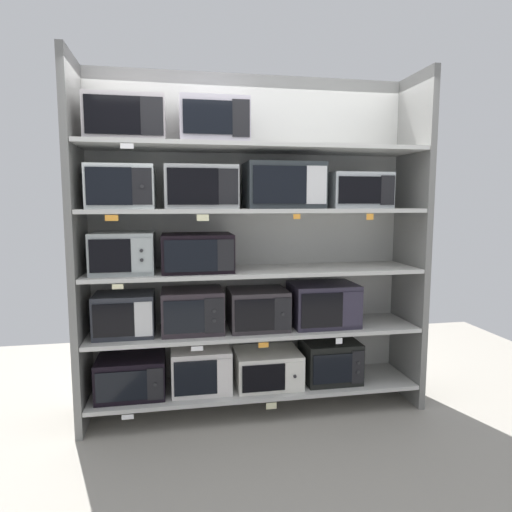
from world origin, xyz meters
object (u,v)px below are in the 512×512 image
object	(u,v)px
microwave_3	(330,360)
microwave_7	(323,304)
microwave_15	(213,123)
microwave_12	(283,186)
microwave_1	(201,368)
microwave_10	(122,187)
microwave_4	(125,314)
microwave_14	(126,120)
microwave_0	(132,376)
microwave_6	(258,309)
microwave_8	(123,253)
microwave_2	(267,368)
microwave_9	(197,252)
microwave_11	(201,187)
microwave_13	(357,191)
microwave_5	(192,311)

from	to	relation	value
microwave_3	microwave_7	xyz separation A→B (m)	(-0.07, -0.00, 0.46)
microwave_15	microwave_12	bearing A→B (deg)	-0.03
microwave_1	microwave_12	distance (m)	1.51
microwave_3	microwave_10	xyz separation A→B (m)	(-1.56, -0.00, 1.36)
microwave_4	microwave_14	world-z (taller)	microwave_14
microwave_12	microwave_14	xyz separation A→B (m)	(-1.12, -0.00, 0.44)
microwave_0	microwave_10	distance (m)	1.38
microwave_1	microwave_6	world-z (taller)	microwave_6
microwave_0	microwave_8	xyz separation A→B (m)	(-0.03, -0.00, 0.91)
microwave_3	microwave_8	bearing A→B (deg)	-179.99
microwave_0	microwave_15	distance (m)	1.94
microwave_2	microwave_15	xyz separation A→B (m)	(-0.40, 0.00, 1.85)
microwave_9	microwave_15	world-z (taller)	microwave_15
microwave_8	microwave_11	bearing A→B (deg)	-0.02
microwave_11	microwave_13	bearing A→B (deg)	0.01
microwave_4	microwave_12	bearing A→B (deg)	-0.01
microwave_4	microwave_15	bearing A→B (deg)	0.01
microwave_6	microwave_15	distance (m)	1.41
microwave_6	microwave_15	bearing A→B (deg)	179.96
microwave_12	microwave_14	distance (m)	1.20
microwave_3	microwave_14	size ratio (longest dim) A/B	0.81
microwave_13	microwave_14	size ratio (longest dim) A/B	0.87
microwave_1	microwave_15	distance (m)	1.82
microwave_6	microwave_12	bearing A→B (deg)	-0.01
microwave_0	microwave_7	xyz separation A→B (m)	(1.47, -0.00, 0.48)
microwave_1	microwave_4	size ratio (longest dim) A/B	1.04
microwave_2	microwave_3	bearing A→B (deg)	0.02
microwave_10	microwave_9	bearing A→B (deg)	0.00
microwave_5	microwave_15	world-z (taller)	microwave_15
microwave_11	microwave_15	xyz separation A→B (m)	(0.09, 0.00, 0.46)
microwave_8	microwave_9	world-z (taller)	microwave_8
microwave_0	microwave_5	bearing A→B (deg)	-0.00
microwave_8	microwave_11	xyz separation A→B (m)	(0.56, -0.00, 0.46)
microwave_0	microwave_14	xyz separation A→B (m)	(0.02, -0.00, 1.84)
microwave_7	microwave_13	size ratio (longest dim) A/B	1.09
microwave_2	microwave_14	distance (m)	2.10
microwave_10	microwave_8	bearing A→B (deg)	178.36
microwave_11	microwave_13	size ratio (longest dim) A/B	1.11
microwave_1	microwave_12	world-z (taller)	microwave_12
microwave_2	microwave_11	distance (m)	1.48
microwave_2	microwave_11	size ratio (longest dim) A/B	0.96
microwave_3	microwave_14	world-z (taller)	microwave_14
microwave_2	microwave_6	world-z (taller)	microwave_6
microwave_3	microwave_6	size ratio (longest dim) A/B	0.99
microwave_10	microwave_13	bearing A→B (deg)	0.01
microwave_12	microwave_13	bearing A→B (deg)	0.02
microwave_9	microwave_14	xyz separation A→B (m)	(-0.47, 0.00, 0.93)
microwave_3	microwave_11	bearing A→B (deg)	-179.98
microwave_1	microwave_11	xyz separation A→B (m)	(0.02, -0.00, 1.36)
microwave_2	microwave_8	xyz separation A→B (m)	(-1.05, -0.00, 0.93)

